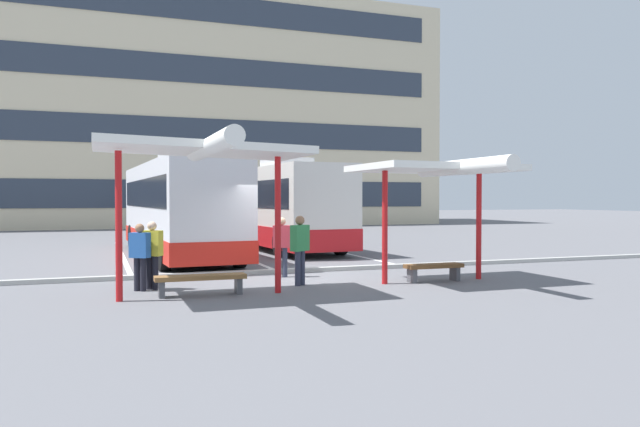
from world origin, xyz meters
name	(u,v)px	position (x,y,z in m)	size (l,w,h in m)	color
ground_plane	(292,277)	(0.00, 0.00, 0.00)	(160.00, 160.00, 0.00)	slate
terminal_building	(162,114)	(0.03, 34.83, 8.91)	(43.48, 12.72, 20.56)	beige
coach_bus_0	(177,209)	(-2.19, 6.89, 1.73)	(3.08, 11.95, 3.70)	silver
coach_bus_1	(275,208)	(2.21, 9.43, 1.73)	(3.23, 11.39, 3.72)	silver
lane_stripe_0	(122,255)	(-4.06, 8.05, 0.00)	(0.16, 14.00, 0.01)	white
lane_stripe_1	(231,252)	(0.00, 8.05, 0.00)	(0.16, 14.00, 0.01)	white
lane_stripe_2	(327,249)	(4.06, 8.05, 0.00)	(0.16, 14.00, 0.01)	white
waiting_shelter_0	(203,152)	(-2.80, -2.75, 3.09)	(4.39, 4.72, 3.32)	red
bench_0	(201,280)	(-2.80, -2.29, 0.34)	(1.97, 0.45, 0.45)	brown
waiting_shelter_1	(439,171)	(3.13, -2.31, 2.81)	(3.73, 4.65, 3.03)	red
bench_1	(434,269)	(3.13, -2.07, 0.33)	(1.54, 0.43, 0.45)	brown
platform_kerb	(282,271)	(0.00, 0.93, 0.06)	(44.00, 0.24, 0.12)	#ADADA8
waiting_passenger_0	(152,251)	(-3.72, -1.02, 0.91)	(0.50, 0.45, 1.59)	black
waiting_passenger_1	(140,253)	(-4.00, -1.17, 0.88)	(0.49, 0.44, 1.54)	black
waiting_passenger_2	(282,243)	(-0.26, 0.09, 0.92)	(0.51, 0.38, 1.61)	#33384C
waiting_passenger_3	(300,245)	(-0.29, -1.56, 0.99)	(0.53, 0.45, 1.70)	#33384C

